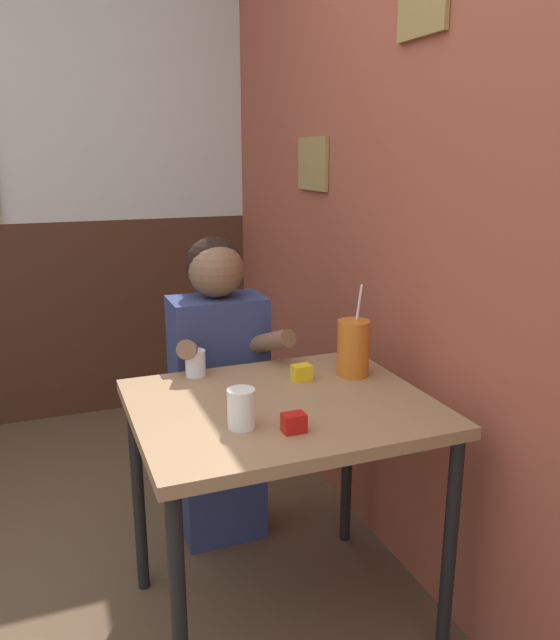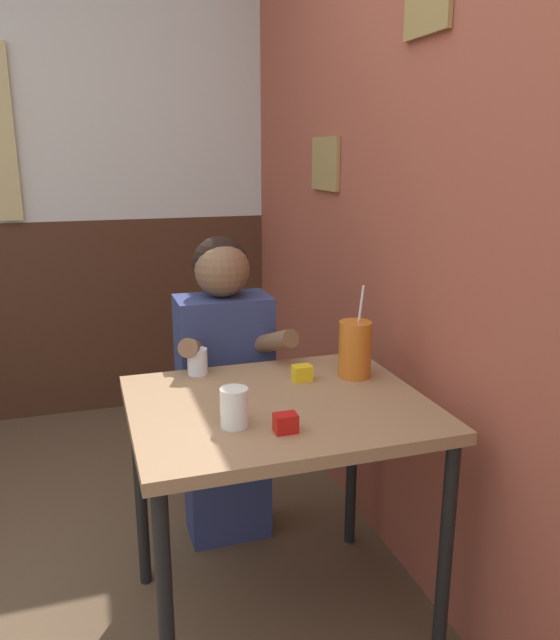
# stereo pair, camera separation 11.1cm
# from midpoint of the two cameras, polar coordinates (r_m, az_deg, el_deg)

# --- Properties ---
(brick_wall_right) EXTENTS (0.08, 4.26, 2.70)m
(brick_wall_right) POSITION_cam_midpoint_polar(r_m,az_deg,el_deg) (2.66, 7.06, 12.66)
(brick_wall_right) COLOR #9E4C38
(brick_wall_right) RESTS_ON ground_plane
(main_table) EXTENTS (0.86, 0.71, 0.75)m
(main_table) POSITION_cam_midpoint_polar(r_m,az_deg,el_deg) (1.87, 1.59, -9.82)
(main_table) COLOR #93704C
(main_table) RESTS_ON ground_plane
(person_seated) EXTENTS (0.42, 0.40, 1.17)m
(person_seated) POSITION_cam_midpoint_polar(r_m,az_deg,el_deg) (2.34, -3.71, -6.07)
(person_seated) COLOR navy
(person_seated) RESTS_ON ground_plane
(cocktail_pitcher) EXTENTS (0.11, 0.11, 0.30)m
(cocktail_pitcher) POSITION_cam_midpoint_polar(r_m,az_deg,el_deg) (2.02, 8.43, -2.66)
(cocktail_pitcher) COLOR #C6661E
(cocktail_pitcher) RESTS_ON main_table
(glass_near_pitcher) EXTENTS (0.07, 0.07, 0.09)m
(glass_near_pitcher) POSITION_cam_midpoint_polar(r_m,az_deg,el_deg) (2.05, -6.03, -3.82)
(glass_near_pitcher) COLOR silver
(glass_near_pitcher) RESTS_ON main_table
(glass_center) EXTENTS (0.07, 0.07, 0.11)m
(glass_center) POSITION_cam_midpoint_polar(r_m,az_deg,el_deg) (1.66, -2.30, -8.01)
(glass_center) COLOR silver
(glass_center) RESTS_ON main_table
(condiment_ketchup) EXTENTS (0.06, 0.04, 0.05)m
(condiment_ketchup) POSITION_cam_midpoint_polar(r_m,az_deg,el_deg) (1.64, 2.48, -9.42)
(condiment_ketchup) COLOR #B7140F
(condiment_ketchup) RESTS_ON main_table
(condiment_mustard) EXTENTS (0.06, 0.04, 0.05)m
(condiment_mustard) POSITION_cam_midpoint_polar(r_m,az_deg,el_deg) (1.99, 3.64, -4.87)
(condiment_mustard) COLOR yellow
(condiment_mustard) RESTS_ON main_table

